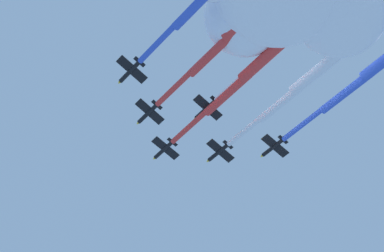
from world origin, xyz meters
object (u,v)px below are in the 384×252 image
Objects in this scene: jet_starboard_inner at (314,73)px; jet_lead at (266,56)px; jet_port_inner at (249,15)px; jet_port_mid at (310,15)px.

jet_lead is at bearing -4.63° from jet_starboard_inner.
jet_starboard_inner is (-22.37, -8.33, -1.33)m from jet_port_inner.
jet_lead is 14.79m from jet_port_mid.
jet_port_mid reaches higher than jet_port_inner.
jet_lead is 1.06× the size of jet_port_inner.
jet_lead is 1.14× the size of jet_starboard_inner.
jet_starboard_inner is at bearing -159.59° from jet_port_inner.
jet_port_inner is 23.91m from jet_starboard_inner.
jet_port_mid reaches higher than jet_lead.
jet_starboard_inner is (-12.75, 1.03, -1.24)m from jet_lead.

